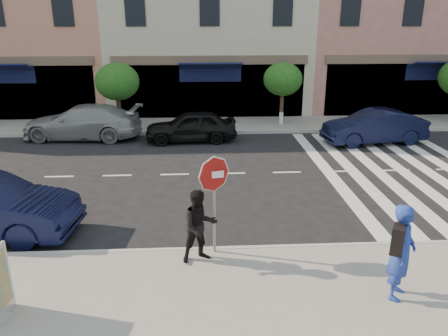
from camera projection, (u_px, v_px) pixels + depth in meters
ground at (242, 224)px, 11.71m from camera, size 120.00×120.00×0.00m
sidewalk_near at (260, 311)px, 8.15m from camera, size 60.00×4.50×0.15m
sidewalk_far at (221, 125)px, 22.06m from camera, size 60.00×3.00×0.15m
building_centre at (208, 12)px, 25.90m from camera, size 11.00×9.00×11.00m
street_tree_wb at (117, 82)px, 20.87m from camera, size 2.10×2.10×3.06m
street_tree_c at (283, 80)px, 21.28m from camera, size 1.90×1.90×3.04m
stop_sign at (214, 183)px, 9.49m from camera, size 0.80×0.20×2.31m
photographer at (402, 252)px, 8.17m from camera, size 0.75×0.83×1.91m
walker at (200, 226)px, 9.45m from camera, size 0.97×0.87×1.66m
car_far_left at (82, 122)px, 19.71m from camera, size 5.43×2.63×1.52m
car_far_mid at (191, 126)px, 19.29m from camera, size 4.07×1.81×1.36m
car_far_right at (374, 127)px, 18.98m from camera, size 4.58×2.09×1.46m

